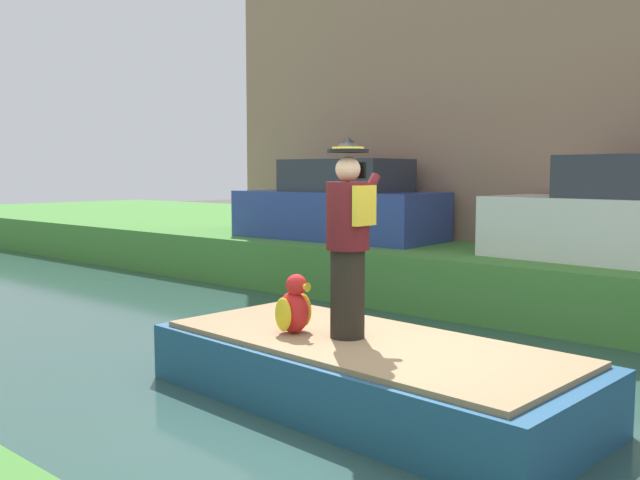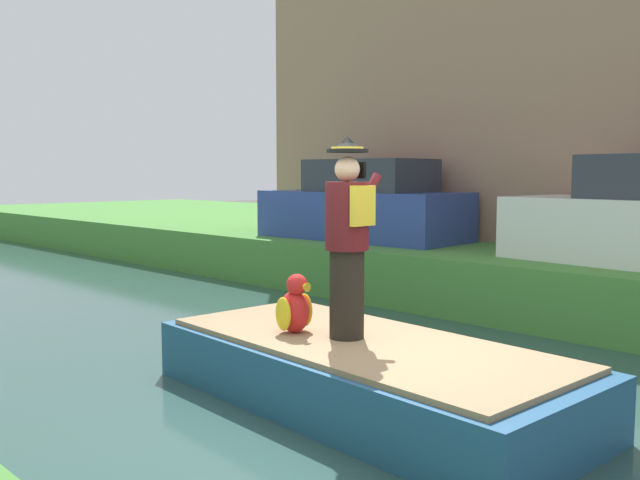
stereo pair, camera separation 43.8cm
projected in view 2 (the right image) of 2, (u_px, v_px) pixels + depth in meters
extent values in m
plane|color=#4C4742|center=(387.00, 423.00, 6.16)|extent=(80.00, 80.00, 0.00)
cube|color=#2D4C47|center=(387.00, 418.00, 6.16)|extent=(7.20, 48.00, 0.10)
cube|color=#23517A|center=(363.00, 375.00, 6.34)|extent=(2.03, 4.29, 0.56)
cube|color=#997A56|center=(363.00, 342.00, 6.31)|extent=(1.87, 3.95, 0.05)
cylinder|color=black|center=(347.00, 294.00, 6.34)|extent=(0.32, 0.32, 0.82)
cylinder|color=#561419|center=(347.00, 216.00, 6.27)|extent=(0.40, 0.40, 0.62)
cube|color=gold|center=(363.00, 206.00, 6.13)|extent=(0.28, 0.06, 0.36)
sphere|color=#DBA884|center=(347.00, 169.00, 6.23)|extent=(0.23, 0.23, 0.23)
cylinder|color=black|center=(347.00, 151.00, 6.22)|extent=(0.38, 0.38, 0.03)
cone|color=black|center=(347.00, 143.00, 6.21)|extent=(0.26, 0.26, 0.12)
cylinder|color=gold|center=(347.00, 148.00, 6.21)|extent=(0.29, 0.29, 0.02)
cylinder|color=#561419|center=(366.00, 196.00, 6.38)|extent=(0.38, 0.09, 0.43)
cube|color=black|center=(362.00, 170.00, 6.28)|extent=(0.03, 0.08, 0.15)
ellipsoid|color=red|center=(294.00, 312.00, 6.57)|extent=(0.26, 0.32, 0.40)
sphere|color=red|center=(297.00, 284.00, 6.52)|extent=(0.20, 0.20, 0.20)
cone|color=yellow|center=(304.00, 287.00, 6.45)|extent=(0.09, 0.09, 0.09)
ellipsoid|color=yellow|center=(283.00, 314.00, 6.48)|extent=(0.08, 0.20, 0.32)
ellipsoid|color=yellow|center=(305.00, 310.00, 6.67)|extent=(0.08, 0.20, 0.32)
cube|color=#2D4293|center=(362.00, 215.00, 13.08)|extent=(1.88, 4.07, 0.90)
cube|color=#2D333D|center=(370.00, 175.00, 12.86)|extent=(1.55, 2.26, 0.60)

